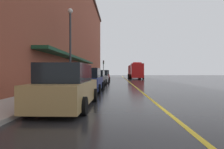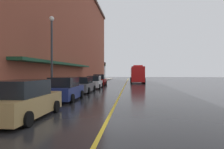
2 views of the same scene
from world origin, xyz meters
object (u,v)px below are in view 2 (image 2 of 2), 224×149
Objects in this scene: parked_car_4 at (100,80)px; parking_meter_2 at (32,89)px; parked_car_3 at (94,82)px; traffic_light_near at (105,68)px; parked_car_0 at (24,101)px; parking_meter_0 at (52,86)px; fire_truck at (137,75)px; parked_car_1 at (65,90)px; parking_meter_1 at (40,88)px; parked_car_2 at (83,85)px; street_lamp_left at (52,47)px.

parked_car_4 is 20.09m from parking_meter_2.
parked_car_3 is 22.43m from traffic_light_near.
parked_car_0 is 3.68× the size of parking_meter_0.
parked_car_4 is 11.31m from fire_truck.
parking_meter_2 is (-1.35, -2.66, 0.23)m from parked_car_1.
parking_meter_0 is at bearing 11.82° from parked_car_0.
parking_meter_0 is at bearing -90.11° from traffic_light_near.
fire_truck reaches higher than parked_car_3.
parked_car_4 is at bearing 85.82° from parking_meter_1.
parked_car_0 is at bearing -73.72° from parking_meter_1.
parked_car_2 is 0.53× the size of fire_truck.
parking_meter_1 is (-1.48, -13.43, 0.28)m from parked_car_3.
parked_car_1 is at bearing 1.52° from parked_car_0.
street_lamp_left is at bearing -91.19° from traffic_light_near.
parked_car_0 is at bearing 178.06° from parked_car_3.
fire_truck is 2.08× the size of traffic_light_near.
parked_car_4 is 17.15m from traffic_light_near.
parking_meter_2 is at bearing -90.10° from traffic_light_near.
fire_truck is (6.09, 33.21, 0.79)m from parked_car_0.
parked_car_3 is 11.26m from parking_meter_0.
street_lamp_left is at bearing 170.53° from parked_car_4.
fire_truck is 25.93m from street_lamp_left.
parking_meter_0 is 2.28m from parking_meter_1.
parked_car_4 is at bearing -34.11° from fire_truck.
parked_car_4 reaches higher than parked_car_2.
traffic_light_near reaches higher than parked_car_1.
parked_car_0 is 1.16× the size of parked_car_4.
parking_meter_2 is at bearing -90.00° from parking_meter_1.
parked_car_2 is (-0.12, 12.62, -0.07)m from parked_car_0.
parking_meter_1 is at bearing 170.52° from parked_car_2.
parking_meter_1 is at bearing 16.75° from parked_car_0.
traffic_light_near reaches higher than parked_car_3.
street_lamp_left is at bearing 39.47° from parked_car_1.
parking_meter_0 is at bearing -67.63° from street_lamp_left.
parked_car_3 is at bearing -86.36° from traffic_light_near.
parking_meter_2 is at bearing 171.94° from parked_car_2.
traffic_light_near is at bearing 88.81° from street_lamp_left.
parked_car_1 is 3.36× the size of parking_meter_2.
parked_car_0 is 1.14× the size of traffic_light_near.
parked_car_0 reaches higher than parked_car_2.
fire_truck is at bearing -16.28° from parked_car_2.
parked_car_0 is 18.44m from parked_car_3.
parked_car_4 is (-0.11, 5.32, 0.06)m from parked_car_3.
parked_car_3 is at bearing 82.45° from parking_meter_0.
parking_meter_2 is (-1.37, -20.04, 0.23)m from parked_car_4.
parked_car_3 is (0.14, 5.82, 0.00)m from parked_car_2.
parked_car_3 is 0.55× the size of fire_truck.
parked_car_1 is 27.55m from fire_truck.
parked_car_1 is at bearing 45.52° from parking_meter_1.
parking_meter_1 is at bearing 173.83° from parked_car_4.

